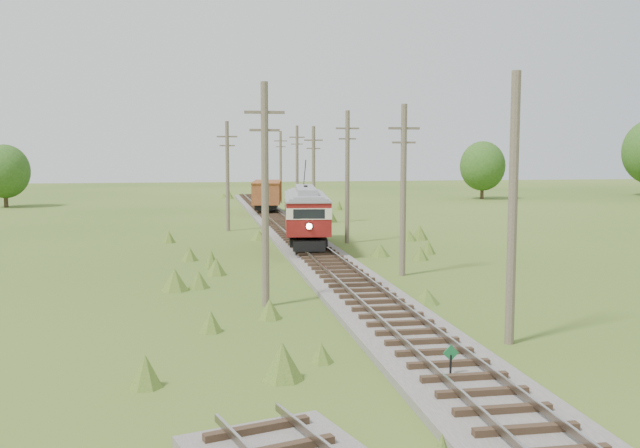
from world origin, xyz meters
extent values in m
plane|color=#385419|center=(0.00, 0.00, 0.00)|extent=(260.00, 260.00, 0.00)
cube|color=#605B54|center=(0.00, 34.00, 0.12)|extent=(3.60, 96.00, 0.25)
cube|color=#726659|center=(-0.72, 34.00, 0.48)|extent=(0.08, 96.00, 0.17)
cube|color=#726659|center=(0.72, 34.00, 0.48)|extent=(0.08, 96.00, 0.17)
cube|color=#2D2116|center=(0.00, 34.00, 0.33)|extent=(2.40, 96.00, 0.16)
cylinder|color=black|center=(-0.20, 1.50, 0.40)|extent=(0.06, 0.06, 0.80)
cube|color=#176A33|center=(-0.20, 1.50, 0.85)|extent=(0.45, 0.03, 0.45)
cube|color=black|center=(0.00, 28.81, 0.97)|extent=(3.36, 10.36, 0.41)
cube|color=#65100D|center=(0.00, 28.81, 1.90)|extent=(3.85, 11.29, 1.01)
cube|color=beige|center=(0.00, 28.81, 2.73)|extent=(3.88, 11.34, 0.65)
cube|color=black|center=(0.00, 28.81, 2.73)|extent=(3.85, 10.85, 0.51)
cube|color=#65100D|center=(0.00, 28.81, 3.19)|extent=(3.85, 11.29, 0.28)
cube|color=gray|center=(0.00, 28.81, 3.49)|extent=(3.92, 11.40, 0.35)
cube|color=gray|center=(0.00, 28.81, 3.80)|extent=(2.12, 8.37, 0.37)
sphere|color=#FFF2BF|center=(-0.65, 23.24, 2.03)|extent=(0.33, 0.33, 0.33)
cylinder|color=black|center=(0.19, 30.45, 4.85)|extent=(0.56, 4.27, 1.78)
cylinder|color=black|center=(-1.17, 24.73, 0.93)|extent=(0.20, 0.75, 0.74)
cylinder|color=black|center=(0.20, 24.57, 0.93)|extent=(0.20, 0.75, 0.74)
cylinder|color=black|center=(-0.20, 33.04, 0.93)|extent=(0.20, 0.75, 0.74)
cylinder|color=black|center=(1.17, 32.88, 0.93)|extent=(0.20, 0.75, 0.74)
cube|color=black|center=(0.00, 54.48, 0.91)|extent=(3.06, 7.46, 0.50)
cube|color=brown|center=(0.00, 54.48, 2.17)|extent=(3.69, 8.33, 2.01)
cube|color=brown|center=(0.00, 54.48, 3.23)|extent=(3.77, 8.50, 0.12)
cylinder|color=black|center=(-1.08, 52.19, 0.96)|extent=(0.23, 0.81, 0.81)
cylinder|color=black|center=(0.42, 51.99, 0.96)|extent=(0.23, 0.81, 0.81)
cylinder|color=black|center=(-0.42, 56.98, 0.96)|extent=(0.23, 0.81, 0.81)
cylinder|color=black|center=(1.08, 56.77, 0.96)|extent=(0.23, 0.81, 0.81)
cone|color=gray|center=(3.31, 49.25, 0.59)|extent=(3.14, 3.14, 1.18)
cone|color=gray|center=(4.09, 48.27, 0.34)|extent=(1.77, 1.77, 0.69)
cylinder|color=brown|center=(3.10, 5.00, 4.40)|extent=(0.30, 0.30, 8.80)
cylinder|color=brown|center=(3.30, 18.00, 4.30)|extent=(0.30, 0.30, 8.60)
cube|color=brown|center=(3.30, 18.00, 7.40)|extent=(1.60, 0.12, 0.12)
cube|color=brown|center=(3.30, 18.00, 6.70)|extent=(1.20, 0.10, 0.10)
cylinder|color=brown|center=(3.20, 31.00, 4.50)|extent=(0.30, 0.30, 9.00)
cube|color=brown|center=(3.20, 31.00, 7.80)|extent=(1.60, 0.12, 0.12)
cube|color=brown|center=(3.20, 31.00, 7.10)|extent=(1.20, 0.10, 0.10)
cylinder|color=brown|center=(3.00, 44.00, 4.20)|extent=(0.30, 0.30, 8.40)
cube|color=brown|center=(3.00, 44.00, 7.20)|extent=(1.60, 0.12, 0.12)
cube|color=brown|center=(3.00, 44.00, 6.50)|extent=(1.20, 0.10, 0.10)
cylinder|color=brown|center=(3.40, 57.00, 4.45)|extent=(0.30, 0.30, 8.90)
cube|color=brown|center=(3.40, 57.00, 7.70)|extent=(1.60, 0.12, 0.12)
cube|color=brown|center=(3.40, 57.00, 7.00)|extent=(1.20, 0.10, 0.10)
cylinder|color=brown|center=(3.20, 70.00, 4.35)|extent=(0.30, 0.30, 8.70)
cube|color=brown|center=(3.20, 70.00, 7.50)|extent=(1.60, 0.12, 0.12)
cube|color=brown|center=(3.20, 70.00, 6.80)|extent=(1.20, 0.10, 0.10)
cylinder|color=brown|center=(-4.20, 12.00, 4.50)|extent=(0.30, 0.30, 9.00)
cube|color=brown|center=(-4.20, 12.00, 7.80)|extent=(1.60, 0.12, 0.12)
cube|color=brown|center=(-4.20, 12.00, 7.10)|extent=(1.20, 0.10, 0.10)
cylinder|color=brown|center=(-4.50, 40.00, 4.30)|extent=(0.30, 0.30, 8.60)
cube|color=brown|center=(-4.50, 40.00, 7.40)|extent=(1.60, 0.12, 0.12)
cube|color=brown|center=(-4.50, 40.00, 6.70)|extent=(1.20, 0.10, 0.10)
cylinder|color=#38281C|center=(-28.00, 68.00, 1.17)|extent=(0.50, 0.50, 2.34)
ellipsoid|color=#234E17|center=(-28.00, 68.00, 4.03)|extent=(5.46, 5.46, 6.01)
cylinder|color=#38281C|center=(30.00, 72.00, 1.26)|extent=(0.50, 0.50, 2.52)
ellipsoid|color=#234E17|center=(30.00, 72.00, 4.34)|extent=(5.88, 5.88, 6.47)
camera|label=1|loc=(-6.88, -16.38, 6.27)|focal=40.00mm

